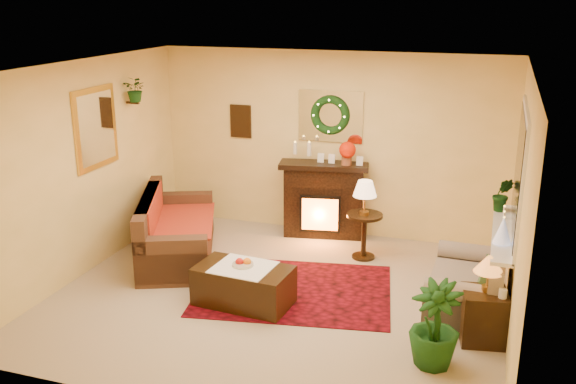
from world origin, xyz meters
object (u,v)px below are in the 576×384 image
(loveseat, at_px, (467,275))
(end_table_square, at_px, (483,316))
(side_table_round, at_px, (364,235))
(coffee_table, at_px, (244,287))
(sofa, at_px, (177,225))
(fireplace, at_px, (324,199))

(loveseat, bearing_deg, end_table_square, -69.92)
(side_table_round, xyz_separation_m, coffee_table, (-1.00, -1.72, -0.12))
(sofa, distance_m, end_table_square, 4.03)
(side_table_round, bearing_deg, end_table_square, -47.37)
(loveseat, xyz_separation_m, coffee_table, (-2.36, -0.63, -0.21))
(sofa, distance_m, loveseat, 3.72)
(sofa, height_order, side_table_round, sofa)
(sofa, bearing_deg, coffee_table, -59.78)
(sofa, xyz_separation_m, side_table_round, (2.34, 0.71, -0.11))
(sofa, relative_size, end_table_square, 3.68)
(side_table_round, distance_m, end_table_square, 2.31)
(side_table_round, bearing_deg, loveseat, -38.63)
(fireplace, distance_m, coffee_table, 2.40)
(fireplace, xyz_separation_m, side_table_round, (0.72, -0.63, -0.23))
(fireplace, xyz_separation_m, loveseat, (2.09, -1.72, -0.13))
(sofa, bearing_deg, loveseat, -28.71)
(loveseat, bearing_deg, side_table_round, 143.26)
(fireplace, bearing_deg, end_table_square, -55.99)
(fireplace, relative_size, coffee_table, 1.04)
(loveseat, bearing_deg, fireplace, 142.32)
(sofa, relative_size, loveseat, 1.49)
(fireplace, distance_m, loveseat, 2.71)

